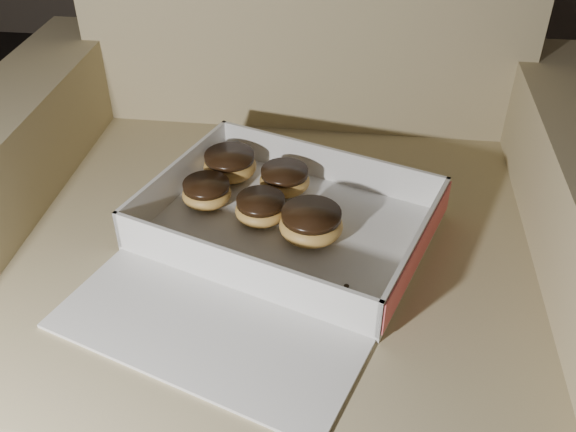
{
  "coord_description": "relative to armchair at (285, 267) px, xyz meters",
  "views": [
    {
      "loc": [
        0.5,
        -0.25,
        1.02
      ],
      "look_at": [
        0.41,
        0.46,
        0.48
      ],
      "focal_mm": 40.0,
      "sensor_mm": 36.0,
      "label": 1
    }
  ],
  "objects": [
    {
      "name": "armchair",
      "position": [
        0.0,
        0.0,
        0.0
      ],
      "size": [
        0.96,
        0.81,
        1.0
      ],
      "color": "#9B8962",
      "rests_on": "floor"
    },
    {
      "name": "bakery_box",
      "position": [
        0.0,
        -0.11,
        0.15
      ],
      "size": [
        0.5,
        0.54,
        0.07
      ],
      "rotation": [
        0.0,
        0.0,
        -0.34
      ],
      "color": "silver",
      "rests_on": "armchair"
    },
    {
      "name": "donut_a",
      "position": [
        -0.09,
        0.05,
        0.16
      ],
      "size": [
        0.08,
        0.08,
        0.04
      ],
      "color": "gold",
      "rests_on": "bakery_box"
    },
    {
      "name": "donut_b",
      "position": [
        -0.0,
        0.02,
        0.16
      ],
      "size": [
        0.08,
        0.08,
        0.04
      ],
      "color": "gold",
      "rests_on": "bakery_box"
    },
    {
      "name": "donut_c",
      "position": [
        -0.03,
        -0.06,
        0.16
      ],
      "size": [
        0.07,
        0.07,
        0.04
      ],
      "color": "gold",
      "rests_on": "bakery_box"
    },
    {
      "name": "donut_d",
      "position": [
        -0.11,
        -0.03,
        0.16
      ],
      "size": [
        0.07,
        0.07,
        0.04
      ],
      "color": "gold",
      "rests_on": "bakery_box"
    },
    {
      "name": "donut_e",
      "position": [
        0.05,
        -0.09,
        0.16
      ],
      "size": [
        0.09,
        0.09,
        0.04
      ],
      "color": "gold",
      "rests_on": "bakery_box"
    },
    {
      "name": "crumb_a",
      "position": [
        0.1,
        -0.19,
        0.14
      ],
      "size": [
        0.01,
        0.01,
        0.0
      ],
      "primitive_type": "ellipsoid",
      "color": "black",
      "rests_on": "bakery_box"
    },
    {
      "name": "crumb_b",
      "position": [
        -0.0,
        -0.2,
        0.14
      ],
      "size": [
        0.01,
        0.01,
        0.0
      ],
      "primitive_type": "ellipsoid",
      "color": "black",
      "rests_on": "bakery_box"
    },
    {
      "name": "crumb_c",
      "position": [
        -0.14,
        -0.14,
        0.14
      ],
      "size": [
        0.01,
        0.01,
        0.0
      ],
      "primitive_type": "ellipsoid",
      "color": "black",
      "rests_on": "bakery_box"
    }
  ]
}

